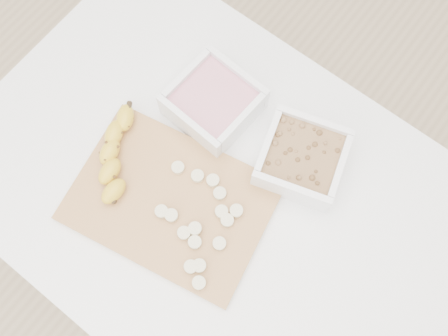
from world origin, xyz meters
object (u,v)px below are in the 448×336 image
Objects in this scene: bowl_yogurt at (214,102)px; bowl_granola at (302,159)px; banana at (116,156)px; cutting_board at (171,201)px; table at (215,201)px.

bowl_yogurt reaches higher than bowl_granola.
bowl_granola reaches higher than banana.
cutting_board is at bearing -125.22° from bowl_granola.
bowl_yogurt is (-0.10, 0.13, 0.13)m from table.
bowl_granola is at bearing 2.85° from bowl_yogurt.
bowl_granola is 0.52× the size of cutting_board.
cutting_board reaches higher than table.
cutting_board is (-0.15, -0.21, -0.03)m from bowl_granola.
banana reaches higher than cutting_board.
table is 5.23× the size of bowl_granola.
table is 0.24m from banana.
bowl_granola is at bearing 54.78° from cutting_board.
banana is (-0.19, -0.07, 0.13)m from table.
bowl_granola is (0.10, 0.14, 0.13)m from table.
bowl_granola reaches higher than table.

